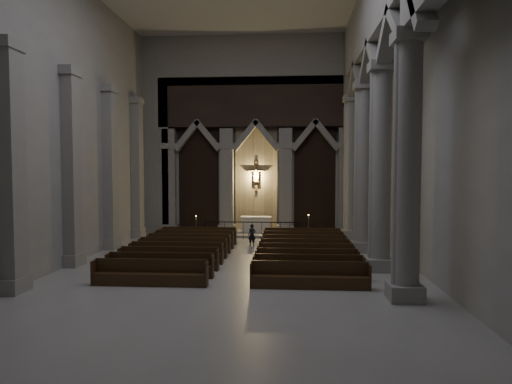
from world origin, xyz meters
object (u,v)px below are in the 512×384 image
(altar, at_px, (256,224))
(pews, at_px, (242,254))
(altar_rail, at_px, (252,227))
(candle_stand_left, at_px, (196,231))
(candle_stand_right, at_px, (308,231))
(worshipper, at_px, (252,235))

(altar, relative_size, pews, 0.20)
(altar_rail, distance_m, candle_stand_left, 3.47)
(candle_stand_right, bearing_deg, altar_rail, -162.07)
(pews, xyz_separation_m, worshipper, (0.13, 3.85, 0.27))
(candle_stand_left, xyz_separation_m, worshipper, (3.48, -2.84, 0.22))
(altar, bearing_deg, candle_stand_right, -18.28)
(candle_stand_left, height_order, pews, candle_stand_left)
(candle_stand_left, xyz_separation_m, candle_stand_right, (6.49, 0.18, 0.03))
(altar, bearing_deg, worshipper, -88.91)
(altar, height_order, altar_rail, altar)
(candle_stand_right, relative_size, pews, 0.14)
(altar_rail, xyz_separation_m, pews, (0.00, -5.85, -0.40))
(altar_rail, relative_size, worshipper, 4.72)
(altar_rail, xyz_separation_m, candle_stand_left, (-3.35, 0.84, -0.35))
(altar_rail, bearing_deg, candle_stand_right, 17.93)
(altar, xyz_separation_m, candle_stand_left, (-3.40, -1.20, -0.29))
(altar, distance_m, pews, 7.90)
(pews, bearing_deg, candle_stand_left, 116.61)
(altar, relative_size, altar_rail, 0.35)
(candle_stand_right, bearing_deg, altar, 161.72)
(candle_stand_right, distance_m, worshipper, 4.27)
(altar, relative_size, worshipper, 1.64)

